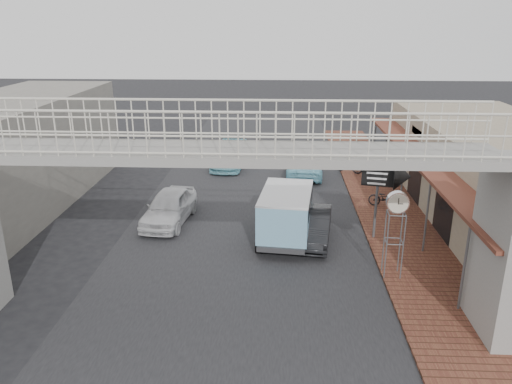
# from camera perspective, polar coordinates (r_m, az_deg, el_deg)

# --- Properties ---
(ground) EXTENTS (120.00, 120.00, 0.00)m
(ground) POSITION_cam_1_polar(r_m,az_deg,el_deg) (18.47, -1.95, -7.92)
(ground) COLOR black
(ground) RESTS_ON ground
(road_strip) EXTENTS (10.00, 60.00, 0.01)m
(road_strip) POSITION_cam_1_polar(r_m,az_deg,el_deg) (18.46, -1.95, -7.91)
(road_strip) COLOR black
(road_strip) RESTS_ON ground
(sidewalk) EXTENTS (3.00, 40.00, 0.10)m
(sidewalk) POSITION_cam_1_polar(r_m,az_deg,el_deg) (21.72, 16.13, -4.29)
(sidewalk) COLOR brown
(sidewalk) RESTS_ON ground
(shophouse_row) EXTENTS (7.20, 18.00, 4.00)m
(shophouse_row) POSITION_cam_1_polar(r_m,az_deg,el_deg) (23.42, 26.72, 1.18)
(shophouse_row) COLOR gray
(shophouse_row) RESTS_ON ground
(footbridge) EXTENTS (16.40, 2.40, 6.34)m
(footbridge) POSITION_cam_1_polar(r_m,az_deg,el_deg) (13.52, -3.45, -3.54)
(footbridge) COLOR gray
(footbridge) RESTS_ON ground
(building_far_left) EXTENTS (5.00, 14.00, 5.00)m
(building_far_left) POSITION_cam_1_polar(r_m,az_deg,el_deg) (26.28, -25.59, 4.22)
(building_far_left) COLOR gray
(building_far_left) RESTS_ON ground
(white_hatchback) EXTENTS (2.08, 4.31, 1.42)m
(white_hatchback) POSITION_cam_1_polar(r_m,az_deg,el_deg) (21.98, -9.90, -1.68)
(white_hatchback) COLOR silver
(white_hatchback) RESTS_ON ground
(dark_sedan) EXTENTS (1.83, 3.99, 1.27)m
(dark_sedan) POSITION_cam_1_polar(r_m,az_deg,el_deg) (20.01, 6.50, -3.84)
(dark_sedan) COLOR black
(dark_sedan) RESTS_ON ground
(angkot_curb) EXTENTS (2.09, 4.26, 1.16)m
(angkot_curb) POSITION_cam_1_polar(r_m,az_deg,el_deg) (28.43, 5.51, 3.00)
(angkot_curb) COLOR #7FC7DC
(angkot_curb) RESTS_ON ground
(angkot_far) EXTENTS (2.09, 4.52, 1.28)m
(angkot_far) POSITION_cam_1_polar(r_m,az_deg,el_deg) (30.16, -3.08, 4.11)
(angkot_far) COLOR #72B7C5
(angkot_far) RESTS_ON ground
(angkot_van) EXTENTS (2.37, 4.46, 2.10)m
(angkot_van) POSITION_cam_1_polar(r_m,az_deg,el_deg) (19.76, 3.52, -1.87)
(angkot_van) COLOR black
(angkot_van) RESTS_ON ground
(motorcycle_near) EXTENTS (1.73, 1.06, 0.86)m
(motorcycle_near) POSITION_cam_1_polar(r_m,az_deg,el_deg) (24.01, 14.66, -0.69)
(motorcycle_near) COLOR black
(motorcycle_near) RESTS_ON sidewalk
(motorcycle_far) EXTENTS (1.76, 1.30, 1.05)m
(motorcycle_far) POSITION_cam_1_polar(r_m,az_deg,el_deg) (29.07, 10.55, 3.22)
(motorcycle_far) COLOR black
(motorcycle_far) RESTS_ON sidewalk
(street_clock) EXTENTS (0.74, 0.61, 3.01)m
(street_clock) POSITION_cam_1_polar(r_m,az_deg,el_deg) (16.98, 15.83, -1.59)
(street_clock) COLOR #59595B
(street_clock) RESTS_ON sidewalk
(arrow_sign) EXTENTS (1.94, 1.27, 3.22)m
(arrow_sign) POSITION_cam_1_polar(r_m,az_deg,el_deg) (19.83, 16.10, 1.66)
(arrow_sign) COLOR #59595B
(arrow_sign) RESTS_ON sidewalk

